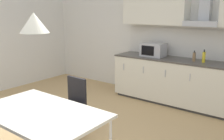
% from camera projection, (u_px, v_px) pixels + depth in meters
% --- Properties ---
extents(ground_plane, '(8.77, 8.25, 0.02)m').
position_uv_depth(ground_plane, '(63.00, 140.00, 3.73)').
color(ground_plane, tan).
extents(wall_back, '(7.02, 0.10, 2.81)m').
position_uv_depth(wall_back, '(155.00, 32.00, 5.58)').
color(wall_back, silver).
rests_on(wall_back, ground_plane).
extents(kitchen_counter, '(3.44, 0.67, 0.93)m').
position_uv_depth(kitchen_counter, '(195.00, 85.00, 4.86)').
color(kitchen_counter, '#333333').
rests_on(kitchen_counter, ground_plane).
extents(backsplash_tile, '(3.42, 0.02, 0.59)m').
position_uv_depth(backsplash_tile, '(204.00, 45.00, 4.92)').
color(backsplash_tile, silver).
rests_on(backsplash_tile, kitchen_counter).
extents(upper_wall_cabinets, '(3.42, 0.40, 0.60)m').
position_uv_depth(upper_wall_cabinets, '(204.00, 10.00, 4.65)').
color(upper_wall_cabinets, silver).
extents(microwave, '(0.48, 0.35, 0.28)m').
position_uv_depth(microwave, '(153.00, 50.00, 5.27)').
color(microwave, '#ADADB2').
rests_on(microwave, kitchen_counter).
extents(bottle_brown, '(0.06, 0.06, 0.21)m').
position_uv_depth(bottle_brown, '(194.00, 57.00, 4.75)').
color(bottle_brown, brown).
rests_on(bottle_brown, kitchen_counter).
extents(bottle_yellow, '(0.06, 0.06, 0.24)m').
position_uv_depth(bottle_yellow, '(204.00, 57.00, 4.64)').
color(bottle_yellow, yellow).
rests_on(bottle_yellow, kitchen_counter).
extents(dining_table, '(1.56, 0.94, 0.72)m').
position_uv_depth(dining_table, '(41.00, 114.00, 2.94)').
color(dining_table, silver).
rests_on(dining_table, ground_plane).
extents(chair_far_left, '(0.41, 0.41, 0.87)m').
position_uv_depth(chair_far_left, '(72.00, 100.00, 3.84)').
color(chair_far_left, black).
rests_on(chair_far_left, ground_plane).
extents(pendant_lamp, '(0.32, 0.32, 0.22)m').
position_uv_depth(pendant_lamp, '(34.00, 23.00, 2.69)').
color(pendant_lamp, silver).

